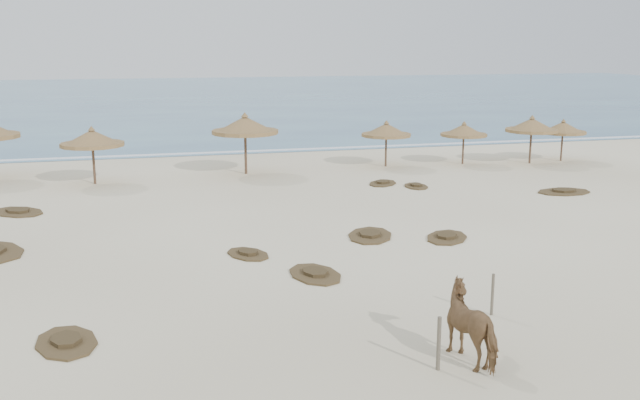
# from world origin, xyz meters

# --- Properties ---
(ground) EXTENTS (160.00, 160.00, 0.00)m
(ground) POSITION_xyz_m (0.00, 0.00, 0.00)
(ground) COLOR #EEE6C4
(ground) RESTS_ON ground
(ocean) EXTENTS (200.00, 100.00, 0.01)m
(ocean) POSITION_xyz_m (0.00, 75.00, 0.00)
(ocean) COLOR #2A5580
(ocean) RESTS_ON ground
(foam_line) EXTENTS (70.00, 0.60, 0.01)m
(foam_line) POSITION_xyz_m (0.00, 26.00, 0.00)
(foam_line) COLOR silver
(foam_line) RESTS_ON ground
(palapa_2) EXTENTS (3.92, 3.92, 2.80)m
(palapa_2) POSITION_xyz_m (-6.02, 17.48, 2.17)
(palapa_2) COLOR #4F3628
(palapa_2) RESTS_ON ground
(palapa_3) EXTENTS (4.31, 4.31, 3.19)m
(palapa_3) POSITION_xyz_m (1.44, 18.34, 2.48)
(palapa_3) COLOR #4F3628
(palapa_3) RESTS_ON ground
(palapa_4) EXTENTS (2.79, 2.79, 2.54)m
(palapa_4) POSITION_xyz_m (9.23, 18.65, 1.97)
(palapa_4) COLOR #4F3628
(palapa_4) RESTS_ON ground
(palapa_5) EXTENTS (3.05, 3.05, 2.41)m
(palapa_5) POSITION_xyz_m (13.67, 18.31, 1.87)
(palapa_5) COLOR #4F3628
(palapa_5) RESTS_ON ground
(palapa_6) EXTENTS (3.73, 3.73, 2.73)m
(palapa_6) POSITION_xyz_m (17.44, 17.57, 2.12)
(palapa_6) COLOR #4F3628
(palapa_6) RESTS_ON ground
(palapa_7) EXTENTS (2.59, 2.59, 2.42)m
(palapa_7) POSITION_xyz_m (19.65, 17.90, 1.88)
(palapa_7) COLOR #4F3628
(palapa_7) RESTS_ON ground
(horse) EXTENTS (1.24, 2.04, 1.61)m
(horse) POSITION_xyz_m (2.69, -4.98, 0.80)
(horse) COLOR olive
(horse) RESTS_ON ground
(fence_post_near) EXTENTS (0.11, 0.11, 1.16)m
(fence_post_near) POSITION_xyz_m (1.76, -5.22, 0.58)
(fence_post_near) COLOR brown
(fence_post_near) RESTS_ON ground
(fence_post_far) EXTENTS (0.10, 0.10, 1.07)m
(fence_post_far) POSITION_xyz_m (4.31, -2.73, 0.53)
(fence_post_far) COLOR brown
(fence_post_far) RESTS_ON ground
(scrub_2) EXTENTS (1.74, 2.05, 0.16)m
(scrub_2) POSITION_xyz_m (-0.76, 3.89, 0.05)
(scrub_2) COLOR #4C3C21
(scrub_2) RESTS_ON ground
(scrub_3) EXTENTS (2.34, 2.77, 0.16)m
(scrub_3) POSITION_xyz_m (3.74, 5.04, 0.05)
(scrub_3) COLOR #4C3C21
(scrub_3) RESTS_ON ground
(scrub_4) EXTENTS (2.33, 2.49, 0.16)m
(scrub_4) POSITION_xyz_m (6.23, 4.12, 0.05)
(scrub_4) COLOR #4C3C21
(scrub_4) RESTS_ON ground
(scrub_5) EXTENTS (2.58, 1.71, 0.16)m
(scrub_5) POSITION_xyz_m (14.67, 9.97, 0.05)
(scrub_5) COLOR #4C3C21
(scrub_5) RESTS_ON ground
(scrub_6) EXTENTS (2.81, 2.84, 0.16)m
(scrub_6) POSITION_xyz_m (-8.74, 11.99, 0.05)
(scrub_6) COLOR #4C3C21
(scrub_6) RESTS_ON ground
(scrub_7) EXTENTS (2.10, 2.24, 0.16)m
(scrub_7) POSITION_xyz_m (7.38, 13.94, 0.05)
(scrub_7) COLOR #4C3C21
(scrub_7) RESTS_ON ground
(scrub_9) EXTENTS (1.73, 2.35, 0.16)m
(scrub_9) POSITION_xyz_m (0.82, 1.38, 0.05)
(scrub_9) COLOR #4C3C21
(scrub_9) RESTS_ON ground
(scrub_10) EXTENTS (1.25, 1.76, 0.16)m
(scrub_10) POSITION_xyz_m (8.65, 12.86, 0.05)
(scrub_10) COLOR #4C3C21
(scrub_10) RESTS_ON ground
(scrub_11) EXTENTS (1.76, 2.30, 0.16)m
(scrub_11) POSITION_xyz_m (-5.80, -1.90, 0.05)
(scrub_11) COLOR #4C3C21
(scrub_11) RESTS_ON ground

